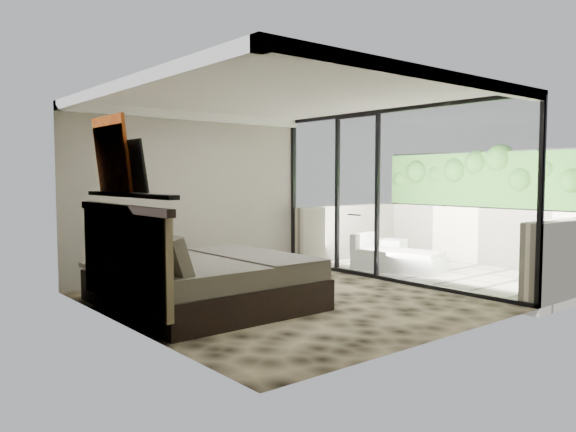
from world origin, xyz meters
TOP-DOWN VIEW (x-y plane):
  - floor at (0.00, 0.00)m, footprint 5.00×5.00m
  - ceiling at (0.00, 0.00)m, footprint 4.50×5.00m
  - back_wall at (0.00, 2.49)m, footprint 4.50×0.02m
  - left_wall at (-2.24, 0.00)m, footprint 0.02×5.00m
  - glass_wall at (2.25, 0.00)m, footprint 0.08×5.00m
  - terrace_slab at (3.75, 0.00)m, footprint 3.00×5.00m
  - parapet_far at (5.10, 0.00)m, footprint 0.30×5.00m
  - foliage_hedge at (5.10, 0.00)m, footprint 0.36×4.60m
  - picture_ledge at (-2.18, 0.10)m, footprint 0.12×2.20m
  - bed at (-1.13, 0.23)m, footprint 2.38×2.30m
  - nightstand at (-1.93, 1.63)m, footprint 0.48×0.48m
  - table_lamp at (-1.96, 1.57)m, footprint 0.33×0.33m
  - abstract_canvas at (-2.19, 0.53)m, footprint 0.13×0.90m
  - framed_print at (-2.14, 0.01)m, footprint 0.11×0.50m
  - ottoman at (3.77, 1.25)m, footprint 0.60×0.60m
  - lounger at (3.22, 0.68)m, footprint 1.19×1.77m

SIDE VIEW (x-z plane):
  - terrace_slab at x=3.75m, z-range -0.12..0.00m
  - floor at x=0.00m, z-range 0.00..0.00m
  - lounger at x=3.22m, z-range -0.12..0.51m
  - ottoman at x=3.77m, z-range 0.00..0.47m
  - nightstand at x=-1.93m, z-range 0.00..0.47m
  - bed at x=-1.13m, z-range -0.28..1.04m
  - parapet_far at x=5.10m, z-range 0.00..1.10m
  - table_lamp at x=-1.96m, z-range 0.60..1.20m
  - back_wall at x=0.00m, z-range 0.00..2.80m
  - left_wall at x=-2.24m, z-range 0.00..2.80m
  - glass_wall at x=2.25m, z-range 0.00..2.80m
  - picture_ledge at x=-2.18m, z-range 1.48..1.52m
  - foliage_hedge at x=5.10m, z-range 1.10..2.20m
  - framed_print at x=-2.14m, z-range 1.53..2.12m
  - abstract_canvas at x=-2.19m, z-range 1.53..2.42m
  - ceiling at x=0.00m, z-range 2.78..2.80m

